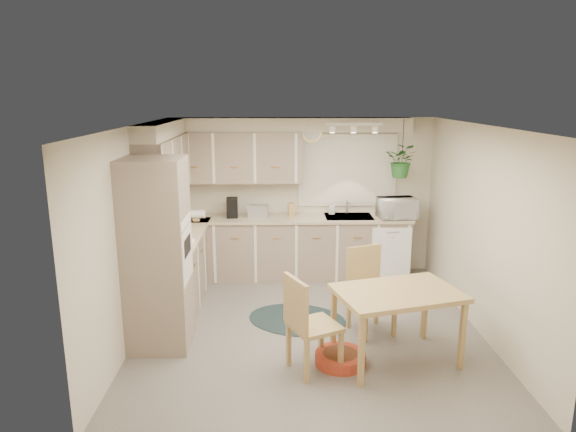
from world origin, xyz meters
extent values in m
plane|color=slate|center=(0.00, 0.00, 0.00)|extent=(4.20, 4.20, 0.00)
plane|color=silver|center=(0.00, 0.00, 2.40)|extent=(4.20, 4.20, 0.00)
cube|color=beige|center=(0.00, 2.10, 1.20)|extent=(4.00, 0.04, 2.40)
cube|color=beige|center=(0.00, -2.10, 1.20)|extent=(4.00, 0.04, 2.40)
cube|color=beige|center=(-2.00, 0.00, 1.20)|extent=(0.04, 4.20, 2.40)
cube|color=beige|center=(2.00, 0.00, 1.20)|extent=(0.04, 4.20, 2.40)
cube|color=gray|center=(-1.70, 0.88, 0.45)|extent=(0.60, 1.85, 0.90)
cube|color=gray|center=(-0.20, 1.80, 0.45)|extent=(3.60, 0.60, 0.90)
cube|color=tan|center=(-1.69, 0.88, 0.92)|extent=(0.64, 1.89, 0.04)
cube|color=tan|center=(-0.20, 1.79, 0.92)|extent=(3.64, 0.64, 0.04)
cube|color=gray|center=(-1.68, -0.38, 1.05)|extent=(0.65, 0.65, 2.10)
cube|color=white|center=(-1.35, -0.38, 1.05)|extent=(0.02, 0.56, 0.58)
cube|color=gray|center=(-1.82, 1.00, 1.83)|extent=(0.35, 2.00, 0.75)
cube|color=gray|center=(-1.00, 1.93, 1.83)|extent=(2.00, 0.35, 0.75)
cube|color=beige|center=(-1.85, 1.00, 2.30)|extent=(0.30, 2.00, 0.20)
cube|color=beige|center=(-0.20, 1.95, 2.30)|extent=(3.60, 0.30, 0.20)
cube|color=white|center=(-1.68, 0.30, 0.94)|extent=(0.52, 0.58, 0.02)
cube|color=white|center=(-1.70, 0.30, 1.40)|extent=(0.40, 0.60, 0.14)
cube|color=white|center=(0.70, 2.07, 1.60)|extent=(1.40, 0.02, 1.00)
cube|color=silver|center=(0.70, 2.08, 1.60)|extent=(1.50, 0.02, 1.10)
cube|color=#A1A3A8|center=(0.70, 1.80, 0.90)|extent=(0.70, 0.48, 0.10)
cube|color=white|center=(1.30, 1.49, 0.42)|extent=(0.58, 0.02, 0.83)
cube|color=white|center=(0.70, 1.55, 2.33)|extent=(0.80, 0.04, 0.04)
cylinder|color=#EBC053|center=(0.15, 2.07, 2.18)|extent=(0.30, 0.03, 0.30)
cube|color=tan|center=(0.86, -0.78, 0.39)|extent=(1.41, 1.13, 0.78)
cube|color=tan|center=(-0.01, -0.95, 0.51)|extent=(0.63, 0.63, 1.01)
cube|color=tan|center=(0.72, -0.12, 0.50)|extent=(0.61, 0.61, 1.00)
ellipsoid|color=black|center=(-0.13, 0.22, 0.01)|extent=(1.47, 1.29, 0.01)
cylinder|color=#C54027|center=(0.27, -0.86, 0.06)|extent=(0.62, 0.62, 0.12)
imported|color=white|center=(1.40, 1.70, 1.12)|extent=(0.58, 0.38, 0.37)
imported|color=white|center=(0.46, 1.95, 0.98)|extent=(0.12, 0.20, 0.09)
imported|color=#265E25|center=(1.44, 1.70, 1.74)|extent=(0.61, 0.64, 0.39)
cube|color=black|center=(-1.05, 1.80, 1.09)|extent=(0.18, 0.21, 0.29)
cube|color=#A1A3A8|center=(-0.67, 1.82, 1.03)|extent=(0.31, 0.20, 0.18)
cube|color=tan|center=(-0.17, 1.85, 1.04)|extent=(0.11, 0.11, 0.20)
camera|label=1|loc=(-0.37, -5.69, 2.75)|focal=32.00mm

